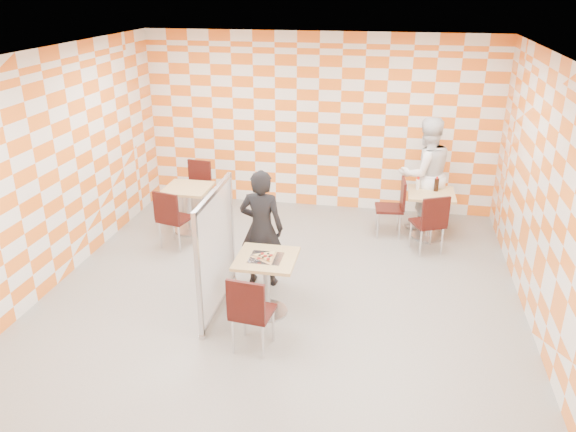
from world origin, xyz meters
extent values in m
plane|color=gray|center=(0.00, 0.00, 0.00)|extent=(7.00, 7.00, 0.00)
plane|color=white|center=(0.00, 0.00, 3.00)|extent=(7.00, 7.00, 0.00)
plane|color=white|center=(0.00, 3.50, 1.50)|extent=(6.00, 0.00, 6.00)
plane|color=white|center=(-3.00, 0.00, 1.50)|extent=(0.00, 7.00, 7.00)
plane|color=white|center=(3.00, 0.00, 1.50)|extent=(0.00, 7.00, 7.00)
cube|color=#D6B573|center=(-0.10, -0.14, 0.73)|extent=(0.70, 0.70, 0.04)
cylinder|color=#A5A5AA|center=(-0.10, -0.14, 0.37)|extent=(0.08, 0.08, 0.70)
cylinder|color=#A5A5AA|center=(-0.10, -0.14, 0.01)|extent=(0.50, 0.50, 0.03)
cube|color=#D6B573|center=(1.91, 2.46, 0.73)|extent=(0.70, 0.70, 0.04)
cylinder|color=#A5A5AA|center=(1.91, 2.46, 0.37)|extent=(0.08, 0.08, 0.70)
cylinder|color=#A5A5AA|center=(1.91, 2.46, 0.01)|extent=(0.50, 0.50, 0.03)
cube|color=#D6B573|center=(-1.85, 1.99, 0.73)|extent=(0.70, 0.70, 0.04)
cylinder|color=#A5A5AA|center=(-1.85, 1.99, 0.37)|extent=(0.08, 0.08, 0.70)
cylinder|color=#A5A5AA|center=(-1.85, 1.99, 0.01)|extent=(0.50, 0.50, 0.03)
cube|color=#330D0A|center=(-0.08, -0.86, 0.45)|extent=(0.47, 0.47, 0.04)
cube|color=#330D0A|center=(-0.11, -1.06, 0.70)|extent=(0.42, 0.09, 0.45)
cylinder|color=silver|center=(0.10, -0.71, 0.21)|extent=(0.03, 0.03, 0.43)
cylinder|color=silver|center=(-0.23, -0.67, 0.21)|extent=(0.03, 0.03, 0.43)
cylinder|color=silver|center=(0.07, -1.05, 0.21)|extent=(0.03, 0.03, 0.43)
cylinder|color=silver|center=(-0.27, -1.01, 0.21)|extent=(0.03, 0.03, 0.43)
cube|color=#330D0A|center=(1.86, 1.94, 0.45)|extent=(0.56, 0.56, 0.04)
cube|color=#330D0A|center=(1.94, 1.76, 0.70)|extent=(0.40, 0.21, 0.45)
cylinder|color=silver|center=(1.94, 2.17, 0.21)|extent=(0.03, 0.03, 0.43)
cylinder|color=silver|center=(1.63, 2.03, 0.21)|extent=(0.03, 0.03, 0.43)
cylinder|color=silver|center=(2.08, 1.86, 0.21)|extent=(0.03, 0.03, 0.43)
cylinder|color=silver|center=(1.78, 1.72, 0.21)|extent=(0.03, 0.03, 0.43)
cube|color=#330D0A|center=(1.29, 2.43, 0.45)|extent=(0.46, 0.46, 0.04)
cube|color=#330D0A|center=(1.49, 2.45, 0.70)|extent=(0.08, 0.42, 0.45)
cylinder|color=silver|center=(1.10, 2.59, 0.21)|extent=(0.03, 0.03, 0.43)
cylinder|color=silver|center=(1.14, 2.25, 0.21)|extent=(0.03, 0.03, 0.43)
cylinder|color=silver|center=(1.44, 2.62, 0.21)|extent=(0.03, 0.03, 0.43)
cylinder|color=silver|center=(1.47, 2.28, 0.21)|extent=(0.03, 0.03, 0.43)
cube|color=#330D0A|center=(-1.85, 1.42, 0.45)|extent=(0.51, 0.51, 0.04)
cube|color=#330D0A|center=(-1.90, 1.22, 0.70)|extent=(0.42, 0.14, 0.45)
cylinder|color=silver|center=(-1.65, 1.54, 0.21)|extent=(0.03, 0.03, 0.43)
cylinder|color=silver|center=(-1.98, 1.62, 0.21)|extent=(0.03, 0.03, 0.43)
cylinder|color=silver|center=(-1.73, 1.21, 0.21)|extent=(0.03, 0.03, 0.43)
cylinder|color=silver|center=(-2.06, 1.29, 0.21)|extent=(0.03, 0.03, 0.43)
cube|color=#330D0A|center=(-1.97, 2.64, 0.45)|extent=(0.47, 0.47, 0.04)
cube|color=#330D0A|center=(-1.94, 2.84, 0.70)|extent=(0.42, 0.09, 0.45)
cylinder|color=silver|center=(-2.16, 2.50, 0.21)|extent=(0.03, 0.03, 0.43)
cylinder|color=silver|center=(-1.82, 2.45, 0.21)|extent=(0.03, 0.03, 0.43)
cylinder|color=silver|center=(-2.11, 2.83, 0.21)|extent=(0.03, 0.03, 0.43)
cylinder|color=silver|center=(-1.78, 2.79, 0.21)|extent=(0.03, 0.03, 0.43)
cube|color=white|center=(-0.70, -0.16, 0.80)|extent=(0.02, 1.30, 1.40)
cube|color=#B2B2B7|center=(-0.70, -0.16, 1.52)|extent=(0.05, 1.30, 0.05)
cube|color=#B2B2B7|center=(-0.70, -0.16, 0.08)|extent=(0.05, 1.30, 0.05)
cube|color=#B2B2B7|center=(-0.70, -0.81, 0.80)|extent=(0.05, 0.05, 1.50)
cylinder|color=#B2B2B7|center=(-0.70, -0.81, 0.03)|extent=(0.08, 0.08, 0.05)
cube|color=#B2B2B7|center=(-0.70, 0.49, 0.80)|extent=(0.05, 0.05, 1.50)
cylinder|color=#B2B2B7|center=(-0.70, 0.49, 0.03)|extent=(0.08, 0.08, 0.05)
imported|color=black|center=(-0.32, 0.58, 0.79)|extent=(0.59, 0.39, 1.58)
imported|color=white|center=(1.81, 2.84, 0.91)|extent=(1.10, 1.00, 1.83)
cube|color=silver|center=(-0.10, -0.16, 0.75)|extent=(0.38, 0.34, 0.01)
cone|color=tan|center=(-0.10, -0.16, 0.77)|extent=(0.40, 0.40, 0.02)
cone|color=#F2D88C|center=(-0.10, -0.14, 0.78)|extent=(0.33, 0.33, 0.01)
cylinder|color=maroon|center=(-0.16, -0.26, 0.79)|extent=(0.04, 0.04, 0.01)
cylinder|color=maroon|center=(-0.05, -0.25, 0.79)|extent=(0.04, 0.04, 0.01)
cylinder|color=maroon|center=(-0.10, -0.18, 0.79)|extent=(0.04, 0.04, 0.01)
cylinder|color=maroon|center=(-0.15, -0.13, 0.79)|extent=(0.04, 0.04, 0.01)
cylinder|color=maroon|center=(-0.04, -0.15, 0.79)|extent=(0.04, 0.04, 0.01)
torus|color=black|center=(-0.05, -0.19, 0.79)|extent=(0.03, 0.03, 0.01)
torus|color=black|center=(-0.12, -0.22, 0.79)|extent=(0.03, 0.03, 0.01)
torus|color=black|center=(-0.08, -0.12, 0.79)|extent=(0.03, 0.03, 0.01)
torus|color=black|center=(-0.17, -0.18, 0.79)|extent=(0.03, 0.03, 0.01)
cylinder|color=white|center=(1.70, 2.57, 0.83)|extent=(0.06, 0.06, 0.16)
cylinder|color=red|center=(1.70, 2.57, 0.93)|extent=(0.04, 0.04, 0.04)
cylinder|color=black|center=(1.98, 2.54, 0.85)|extent=(0.07, 0.07, 0.20)
cylinder|color=red|center=(1.98, 2.54, 0.96)|extent=(0.03, 0.03, 0.03)
camera|label=1|loc=(1.25, -5.86, 3.75)|focal=35.00mm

